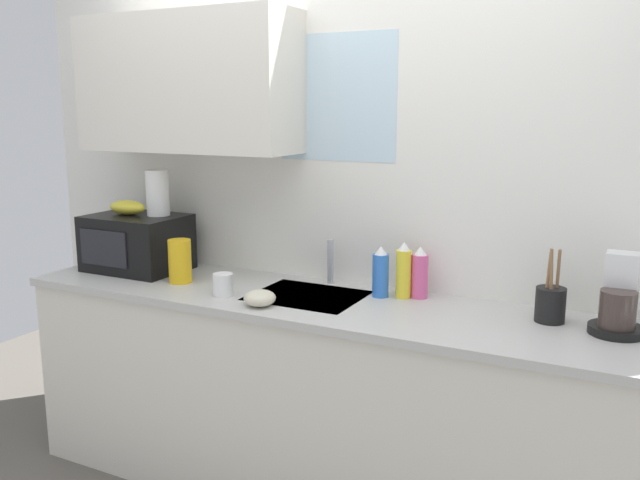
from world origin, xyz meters
The scene contains 14 objects.
kitchen_wall_assembly centered at (-0.15, 0.31, 1.36)m, with size 3.50×0.42×2.50m.
counter_unit centered at (0.00, 0.00, 0.46)m, with size 2.73×0.63×0.90m.
sink_faucet centered at (-0.07, 0.24, 1.00)m, with size 0.03×0.03×0.20m, color #B2B5BA.
microwave centered at (-1.03, 0.05, 1.04)m, with size 0.46×0.35×0.27m.
banana_bunch centered at (-1.08, 0.05, 1.20)m, with size 0.20×0.11×0.07m, color gold.
paper_towel_roll centered at (-0.93, 0.10, 1.28)m, with size 0.11×0.11×0.22m, color white.
coffee_maker centered at (1.13, 0.11, 1.00)m, with size 0.19×0.21×0.28m.
dish_soap_bottle_blue centered at (0.21, 0.15, 1.00)m, with size 0.07×0.07×0.22m.
dish_soap_bottle_yellow centered at (0.30, 0.18, 1.01)m, with size 0.06×0.06×0.24m.
dish_soap_bottle_pink centered at (0.36, 0.21, 1.00)m, with size 0.07×0.07×0.22m.
cereal_canister centered at (-0.69, -0.05, 1.00)m, with size 0.10×0.10×0.20m, color gold.
mug_white centered at (-0.39, -0.14, 0.95)m, with size 0.08×0.08×0.10m, color white.
utensil_crock centered at (0.90, 0.12, 0.97)m, with size 0.11×0.11×0.28m.
small_bowl centered at (-0.17, -0.20, 0.93)m, with size 0.13×0.13×0.07m, color beige.
Camera 1 is at (1.22, -2.39, 1.68)m, focal length 37.47 mm.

